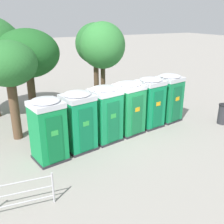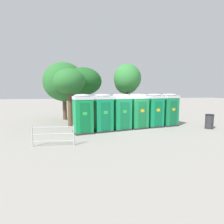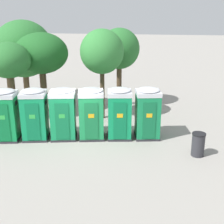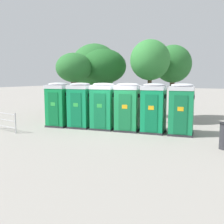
{
  "view_description": "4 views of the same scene",
  "coord_description": "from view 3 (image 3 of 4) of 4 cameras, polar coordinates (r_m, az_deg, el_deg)",
  "views": [
    {
      "loc": [
        -5.44,
        -10.02,
        5.39
      ],
      "look_at": [
        -0.31,
        -0.15,
        1.29
      ],
      "focal_mm": 42.0,
      "sensor_mm": 36.0,
      "label": 1
    },
    {
      "loc": [
        -3.91,
        -12.1,
        2.67
      ],
      "look_at": [
        -1.36,
        -0.34,
        1.29
      ],
      "focal_mm": 28.0,
      "sensor_mm": 36.0,
      "label": 2
    },
    {
      "loc": [
        3.66,
        -14.15,
        6.29
      ],
      "look_at": [
        1.7,
        0.21,
        1.33
      ],
      "focal_mm": 50.0,
      "sensor_mm": 36.0,
      "label": 3
    },
    {
      "loc": [
        6.74,
        -12.34,
        2.82
      ],
      "look_at": [
        -0.16,
        -0.13,
        0.97
      ],
      "focal_mm": 42.0,
      "sensor_mm": 36.0,
      "label": 4
    }
  ],
  "objects": [
    {
      "name": "ground_plane",
      "position": [
        15.91,
        -6.19,
        -4.53
      ],
      "size": [
        120.0,
        120.0,
        0.0
      ],
      "primitive_type": "plane",
      "color": "gray"
    },
    {
      "name": "portapotty_0",
      "position": [
        15.95,
        -18.88,
        -0.47
      ],
      "size": [
        1.37,
        1.39,
        2.54
      ],
      "color": "#2D2D33",
      "rests_on": "ground"
    },
    {
      "name": "portapotty_1",
      "position": [
        15.67,
        -13.97,
        -0.34
      ],
      "size": [
        1.41,
        1.4,
        2.54
      ],
      "color": "#2D2D33",
      "rests_on": "ground"
    },
    {
      "name": "portapotty_2",
      "position": [
        15.45,
        -8.94,
        -0.27
      ],
      "size": [
        1.44,
        1.41,
        2.54
      ],
      "color": "#2D2D33",
      "rests_on": "ground"
    },
    {
      "name": "portapotty_3",
      "position": [
        15.34,
        -3.8,
        -0.22
      ],
      "size": [
        1.43,
        1.41,
        2.54
      ],
      "color": "#2D2D33",
      "rests_on": "ground"
    },
    {
      "name": "portapotty_4",
      "position": [
        15.34,
        1.37,
        -0.18
      ],
      "size": [
        1.34,
        1.36,
        2.54
      ],
      "color": "#2D2D33",
      "rests_on": "ground"
    },
    {
      "name": "portapotty_5",
      "position": [
        15.46,
        6.51,
        -0.15
      ],
      "size": [
        1.38,
        1.39,
        2.54
      ],
      "color": "#2D2D33",
      "rests_on": "ground"
    },
    {
      "name": "street_tree_0",
      "position": [
        17.55,
        -1.85,
        10.89
      ],
      "size": [
        2.43,
        2.43,
        5.12
      ],
      "color": "#4C3826",
      "rests_on": "ground"
    },
    {
      "name": "street_tree_1",
      "position": [
        18.08,
        -18.38,
        8.72
      ],
      "size": [
        2.42,
        2.42,
        4.46
      ],
      "color": "brown",
      "rests_on": "ground"
    },
    {
      "name": "street_tree_2",
      "position": [
        19.35,
        -12.82,
        10.33
      ],
      "size": [
        3.2,
        3.2,
        4.83
      ],
      "color": "#4C3826",
      "rests_on": "ground"
    },
    {
      "name": "street_tree_3",
      "position": [
        19.9,
        1.34,
        11.39
      ],
      "size": [
        2.54,
        2.54,
        5.02
      ],
      "color": "#4C3826",
      "rests_on": "ground"
    },
    {
      "name": "street_tree_4",
      "position": [
        21.42,
        -15.9,
        11.0
      ],
      "size": [
        3.85,
        3.85,
        5.47
      ],
      "color": "brown",
      "rests_on": "ground"
    },
    {
      "name": "trash_can",
      "position": [
        14.23,
        15.47,
        -5.73
      ],
      "size": [
        0.59,
        0.59,
        1.06
      ],
      "color": "#2D2D33",
      "rests_on": "ground"
    }
  ]
}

